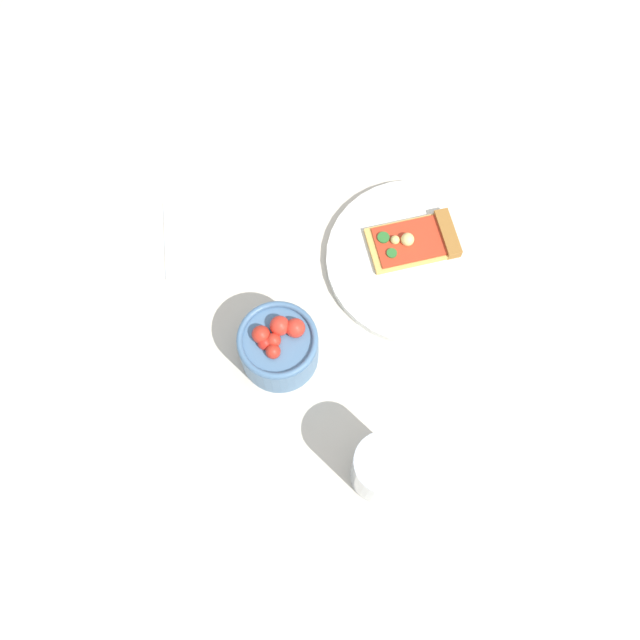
# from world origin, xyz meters

# --- Properties ---
(ground_plane) EXTENTS (2.40, 2.40, 0.00)m
(ground_plane) POSITION_xyz_m (0.00, 0.00, 0.00)
(ground_plane) COLOR beige
(ground_plane) RESTS_ON ground
(plate) EXTENTS (0.26, 0.26, 0.01)m
(plate) POSITION_xyz_m (0.03, -0.04, 0.01)
(plate) COLOR silver
(plate) RESTS_ON ground_plane
(pizza_slice_main) EXTENTS (0.10, 0.14, 0.03)m
(pizza_slice_main) POSITION_xyz_m (0.05, -0.06, 0.02)
(pizza_slice_main) COLOR #E5B256
(pizza_slice_main) RESTS_ON plate
(salad_bowl) EXTENTS (0.10, 0.10, 0.09)m
(salad_bowl) POSITION_xyz_m (-0.01, 0.19, 0.04)
(salad_bowl) COLOR #4C7299
(salad_bowl) RESTS_ON ground_plane
(soda_glass) EXTENTS (0.07, 0.07, 0.10)m
(soda_glass) POSITION_xyz_m (-0.21, 0.14, 0.05)
(soda_glass) COLOR silver
(soda_glass) RESTS_ON ground_plane
(paper_napkin) EXTENTS (0.16, 0.17, 0.00)m
(paper_napkin) POSITION_xyz_m (0.20, 0.20, 0.00)
(paper_napkin) COLOR white
(paper_napkin) RESTS_ON ground_plane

